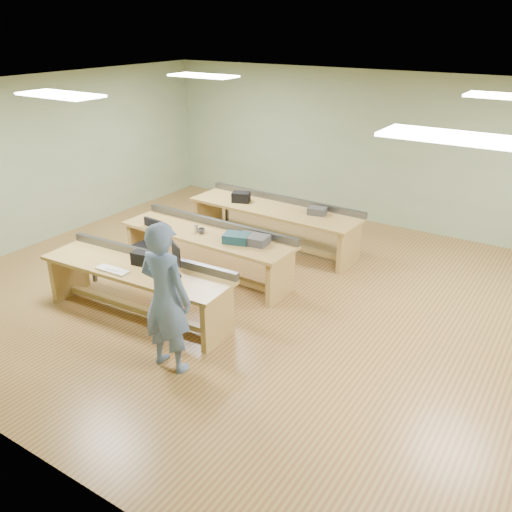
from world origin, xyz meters
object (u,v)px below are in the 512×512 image
parts_bin_teal (237,238)px  parts_bin_grey (253,239)px  laptop_base (167,273)px  task_chair (149,254)px  person (166,298)px  drinks_can (196,228)px  camera_bag (142,258)px  mug (201,231)px  workbench_front (138,279)px  workbench_mid (208,244)px  workbench_back (275,217)px

parts_bin_teal → parts_bin_grey: bearing=21.7°
parts_bin_teal → laptop_base: bearing=-95.2°
task_chair → parts_bin_teal: bearing=18.8°
person → parts_bin_grey: size_ratio=3.93×
drinks_can → camera_bag: bearing=-83.6°
task_chair → mug: bearing=28.3°
parts_bin_teal → person: bearing=-76.4°
person → mug: size_ratio=16.90×
workbench_front → parts_bin_teal: bearing=63.3°
task_chair → camera_bag: bearing=-43.6°
workbench_mid → laptop_base: 1.60m
task_chair → mug: task_chair is taller
parts_bin_grey → mug: (-0.91, -0.10, -0.02)m
workbench_front → workbench_back: size_ratio=0.89×
workbench_back → drinks_can: bearing=-101.5°
parts_bin_teal → mug: bearing=-179.4°
person → laptop_base: bearing=-49.0°
workbench_front → workbench_back: (0.27, 3.22, 0.01)m
person → parts_bin_grey: (-0.30, 2.29, -0.12)m
workbench_mid → task_chair: size_ratio=3.39×
task_chair → parts_bin_grey: bearing=19.9°
laptop_base → task_chair: 1.81m
workbench_back → laptop_base: (0.24, -3.18, 0.20)m
laptop_base → camera_bag: (-0.50, 0.06, 0.07)m
workbench_back → task_chair: size_ratio=3.68×
workbench_front → workbench_mid: bearing=85.8°
workbench_front → parts_bin_grey: bearing=57.6°
camera_bag → parts_bin_grey: 1.71m
mug → laptop_base: bearing=-69.1°
laptop_base → parts_bin_grey: (0.36, 1.53, 0.05)m
person → camera_bag: bearing=-35.2°
mug → camera_bag: bearing=-88.2°
parts_bin_grey → drinks_can: size_ratio=3.72×
camera_bag → parts_bin_teal: size_ratio=0.71×
workbench_front → camera_bag: (0.01, 0.10, 0.29)m
parts_bin_teal → parts_bin_grey: parts_bin_teal is taller
camera_bag → parts_bin_grey: size_ratio=0.57×
workbench_front → parts_bin_teal: (0.65, 1.48, 0.26)m
workbench_mid → person: person is taller
laptop_base → task_chair: (-1.39, 1.07, -0.44)m
person → parts_bin_teal: person is taller
parts_bin_grey → laptop_base: bearing=-103.4°
workbench_mid → parts_bin_teal: size_ratio=7.87×
parts_bin_grey → parts_bin_teal: bearing=-158.3°
workbench_back → parts_bin_teal: size_ratio=8.54×
task_chair → parts_bin_teal: 1.64m
workbench_front → mug: bearing=88.1°
task_chair → parts_bin_teal: (1.52, 0.37, 0.49)m
parts_bin_teal → drinks_can: (-0.79, -0.01, -0.00)m
workbench_back → camera_bag: size_ratio=12.08×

